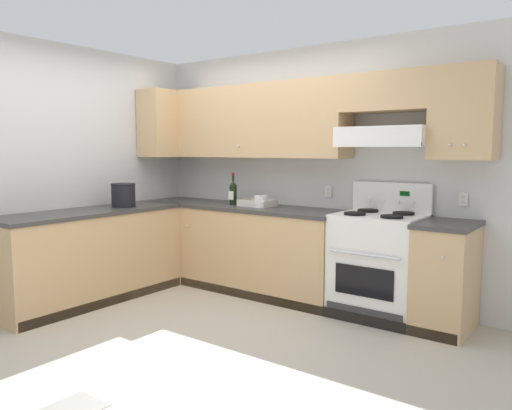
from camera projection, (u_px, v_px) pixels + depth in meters
name	position (u px, v px, depth m)	size (l,w,h in m)	color
ground_plane	(181.00, 326.00, 4.31)	(7.04, 7.04, 0.00)	#B2AA99
floor_accent_tile	(74.00, 408.00, 2.94)	(0.30, 0.30, 0.01)	slate
wall_back	(313.00, 152.00, 5.13)	(4.68, 0.57, 2.55)	silver
wall_left	(86.00, 165.00, 5.29)	(0.47, 4.00, 2.55)	silver
counter_back_run	(265.00, 251.00, 5.25)	(3.60, 0.65, 0.91)	tan
counter_left_run	(90.00, 256.00, 4.99)	(0.63, 1.91, 0.91)	tan
stove	(378.00, 264.00, 4.52)	(0.76, 0.62, 1.20)	white
wine_bottle	(233.00, 192.00, 5.44)	(0.08, 0.08, 0.34)	black
bowl	(257.00, 204.00, 5.29)	(0.35, 0.26, 0.07)	beige
bucket	(123.00, 195.00, 5.21)	(0.26, 0.26, 0.25)	black
paper_towel_roll	(261.00, 202.00, 5.16)	(0.13, 0.13, 0.12)	white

